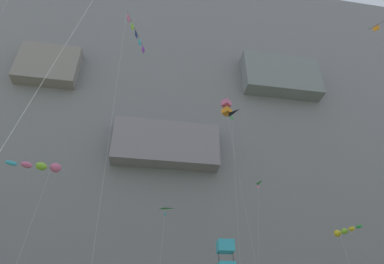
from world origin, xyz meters
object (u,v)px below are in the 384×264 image
object	(u,v)px
kite_delta_high_center	(164,215)
kite_delta_low_right	(256,194)
kite_delta_far_left	(229,120)
kite_box_high_right	(226,258)
kite_box_mid_left	(227,108)
kite_windsock_mid_center	(42,167)
kite_windsock_low_center	(344,231)
kite_banner_upper_left	(135,40)

from	to	relation	value
kite_delta_high_center	kite_delta_low_right	bearing A→B (deg)	22.37
kite_delta_far_left	kite_box_high_right	size ratio (longest dim) A/B	3.76
kite_delta_low_right	kite_box_mid_left	world-z (taller)	kite_box_mid_left
kite_windsock_mid_center	kite_windsock_low_center	xyz separation A→B (m)	(33.29, 11.63, -0.47)
kite_delta_far_left	kite_box_mid_left	bearing A→B (deg)	80.92
kite_windsock_mid_center	kite_banner_upper_left	bearing A→B (deg)	-25.75
kite_delta_low_right	kite_banner_upper_left	xyz separation A→B (m)	(-16.87, -16.07, 8.49)
kite_box_high_right	kite_delta_high_center	bearing A→B (deg)	97.74
kite_box_high_right	kite_windsock_mid_center	bearing A→B (deg)	147.76
kite_windsock_low_center	kite_box_mid_left	bearing A→B (deg)	-169.82
kite_delta_high_center	kite_box_high_right	distance (m)	17.83
kite_delta_low_right	kite_banner_upper_left	bearing A→B (deg)	-136.38
kite_banner_upper_left	kite_windsock_mid_center	distance (m)	14.59
kite_box_high_right	kite_box_mid_left	distance (m)	29.46
kite_banner_upper_left	kite_delta_high_center	xyz separation A→B (m)	(4.45, 10.96, -13.69)
kite_box_mid_left	kite_windsock_mid_center	size ratio (longest dim) A/B	2.03
kite_box_high_right	kite_box_mid_left	bearing A→B (deg)	71.15
kite_delta_high_center	kite_box_high_right	size ratio (longest dim) A/B	1.97
kite_delta_low_right	kite_windsock_low_center	world-z (taller)	kite_delta_low_right
kite_delta_far_left	kite_delta_high_center	xyz separation A→B (m)	(-7.73, 0.69, -12.56)
kite_delta_low_right	kite_delta_high_center	world-z (taller)	kite_delta_low_right
kite_box_high_right	kite_box_mid_left	world-z (taller)	kite_box_mid_left
kite_delta_high_center	kite_windsock_low_center	xyz separation A→B (m)	(22.71, 3.62, 0.31)
kite_delta_low_right	kite_box_high_right	world-z (taller)	kite_delta_low_right
kite_windsock_mid_center	kite_windsock_low_center	distance (m)	35.27
kite_delta_far_left	kite_banner_upper_left	xyz separation A→B (m)	(-12.18, -10.27, 1.13)
kite_box_mid_left	kite_windsock_mid_center	world-z (taller)	kite_box_mid_left
kite_box_high_right	kite_windsock_low_center	distance (m)	29.47
kite_windsock_mid_center	kite_box_high_right	bearing A→B (deg)	-32.24
kite_banner_upper_left	kite_delta_high_center	world-z (taller)	kite_banner_upper_left
kite_delta_low_right	kite_box_high_right	bearing A→B (deg)	-115.81
kite_box_mid_left	kite_banner_upper_left	bearing A→B (deg)	-136.19
kite_banner_upper_left	kite_box_high_right	distance (m)	22.72
kite_delta_low_right	kite_banner_upper_left	distance (m)	24.80
kite_delta_low_right	kite_banner_upper_left	world-z (taller)	kite_banner_upper_left
kite_banner_upper_left	kite_box_high_right	world-z (taller)	kite_banner_upper_left
kite_box_high_right	kite_windsock_mid_center	size ratio (longest dim) A/B	0.48
kite_delta_far_left	kite_box_high_right	xyz separation A→B (m)	(-5.55, -15.37, -19.99)
kite_delta_high_center	kite_windsock_low_center	distance (m)	23.00
kite_delta_low_right	kite_delta_far_left	xyz separation A→B (m)	(-4.69, -5.80, 7.35)
kite_delta_low_right	kite_windsock_mid_center	size ratio (longest dim) A/B	1.34
kite_box_high_right	kite_windsock_mid_center	distance (m)	17.18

